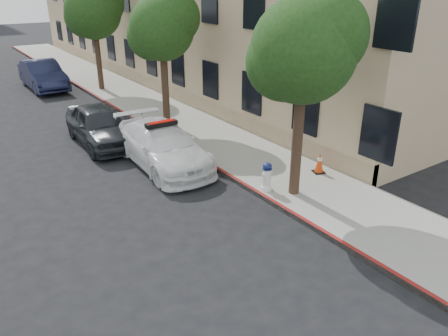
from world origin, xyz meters
The scene contains 11 objects.
ground centered at (0.00, 0.00, 0.00)m, with size 120.00×120.00×0.00m, color black.
sidewalk centered at (3.60, 10.00, 0.07)m, with size 3.20×50.00×0.15m, color gray.
curb_strip centered at (2.06, 10.00, 0.07)m, with size 0.12×50.00×0.15m, color maroon.
tree_near centered at (2.93, -2.01, 4.27)m, with size 2.92×2.82×5.62m.
tree_mid centered at (2.93, 5.99, 4.16)m, with size 2.77×2.64×5.43m.
tree_far centered at (2.93, 13.99, 4.39)m, with size 3.10×3.00×5.81m.
police_car centered at (0.84, 2.34, 0.72)m, with size 2.23×5.02×1.58m.
parked_car_mid centered at (-0.18, 5.62, 0.76)m, with size 1.79×4.45×1.52m, color #202328.
parked_car_far centered at (0.34, 16.41, 0.82)m, with size 1.73×4.97×1.64m, color #151734.
fire_hydrant centered at (2.35, -1.40, 0.57)m, with size 0.36×0.33×0.87m.
traffic_cone centered at (4.57, -1.39, 0.49)m, with size 0.45×0.45×0.69m.
Camera 1 is at (-5.34, -10.34, 5.97)m, focal length 35.00 mm.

